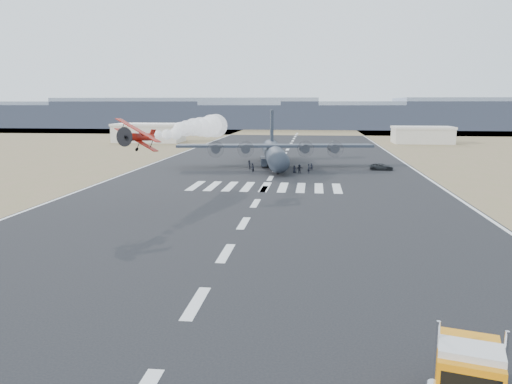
% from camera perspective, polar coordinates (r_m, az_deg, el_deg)
% --- Properties ---
extents(ground, '(500.00, 500.00, 0.00)m').
position_cam_1_polar(ground, '(36.33, -6.86, -12.50)').
color(ground, black).
rests_on(ground, ground).
extents(scrub_far, '(500.00, 80.00, 0.00)m').
position_cam_1_polar(scrub_far, '(263.07, 4.92, 7.02)').
color(scrub_far, olive).
rests_on(scrub_far, ground).
extents(runway_markings, '(60.00, 260.00, 0.01)m').
position_cam_1_polar(runway_markings, '(93.97, 1.65, 1.58)').
color(runway_markings, silver).
rests_on(runway_markings, ground).
extents(ridge_seg_b, '(150.00, 50.00, 15.00)m').
position_cam_1_polar(ridge_seg_b, '(323.58, -18.82, 8.42)').
color(ridge_seg_b, slate).
rests_on(ridge_seg_b, ground).
extents(ridge_seg_c, '(150.00, 50.00, 17.00)m').
position_cam_1_polar(ridge_seg_c, '(301.61, -7.46, 8.98)').
color(ridge_seg_c, slate).
rests_on(ridge_seg_c, ground).
extents(ridge_seg_d, '(150.00, 50.00, 13.00)m').
position_cam_1_polar(ridge_seg_d, '(292.79, 5.13, 8.60)').
color(ridge_seg_d, slate).
rests_on(ridge_seg_d, ground).
extents(ridge_seg_e, '(150.00, 50.00, 15.00)m').
position_cam_1_polar(ridge_seg_e, '(298.14, 17.86, 8.38)').
color(ridge_seg_e, slate).
rests_on(ridge_seg_e, ground).
extents(hangar_left, '(24.50, 14.50, 6.70)m').
position_cam_1_polar(hangar_left, '(187.76, -12.10, 6.66)').
color(hangar_left, '#B0AA9C').
rests_on(hangar_left, ground).
extents(hangar_right, '(20.50, 12.50, 5.90)m').
position_cam_1_polar(hangar_right, '(186.80, 18.47, 6.23)').
color(hangar_right, '#B0AA9C').
rests_on(hangar_right, ground).
extents(aerobatic_biplane, '(6.34, 6.24, 4.22)m').
position_cam_1_polar(aerobatic_biplane, '(65.71, -13.34, 6.19)').
color(aerobatic_biplane, '#AA1B0B').
extents(smoke_trail, '(6.49, 28.64, 4.29)m').
position_cam_1_polar(smoke_trail, '(87.57, -5.77, 7.44)').
color(smoke_trail, white).
extents(transport_aircraft, '(42.90, 35.20, 12.38)m').
position_cam_1_polar(transport_aircraft, '(111.76, 2.11, 4.58)').
color(transport_aircraft, '#222C34').
rests_on(transport_aircraft, ground).
extents(support_vehicle, '(5.15, 2.64, 1.39)m').
position_cam_1_polar(support_vehicle, '(108.93, 14.13, 2.82)').
color(support_vehicle, black).
rests_on(support_vehicle, ground).
extents(crew_a, '(0.74, 0.82, 1.84)m').
position_cam_1_polar(crew_a, '(101.48, 6.06, 2.68)').
color(crew_a, black).
rests_on(crew_a, ground).
extents(crew_b, '(0.67, 0.97, 1.87)m').
position_cam_1_polar(crew_b, '(107.09, -0.80, 3.13)').
color(crew_b, black).
rests_on(crew_b, ground).
extents(crew_c, '(1.00, 1.34, 1.88)m').
position_cam_1_polar(crew_c, '(105.65, 2.92, 3.02)').
color(crew_c, black).
rests_on(crew_c, ground).
extents(crew_d, '(1.08, 1.00, 1.68)m').
position_cam_1_polar(crew_d, '(108.49, 1.63, 3.17)').
color(crew_d, black).
rests_on(crew_d, ground).
extents(crew_e, '(0.82, 0.57, 1.56)m').
position_cam_1_polar(crew_e, '(101.55, 4.41, 2.63)').
color(crew_e, black).
rests_on(crew_e, ground).
extents(crew_f, '(1.65, 1.49, 1.82)m').
position_cam_1_polar(crew_f, '(101.19, 4.99, 2.67)').
color(crew_f, black).
rests_on(crew_f, ground).
extents(crew_g, '(0.70, 0.64, 1.57)m').
position_cam_1_polar(crew_g, '(105.22, 6.37, 2.86)').
color(crew_g, black).
rests_on(crew_g, ground).
extents(crew_h, '(0.87, 1.05, 1.85)m').
position_cam_1_polar(crew_h, '(102.47, -0.43, 2.81)').
color(crew_h, black).
rests_on(crew_h, ground).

